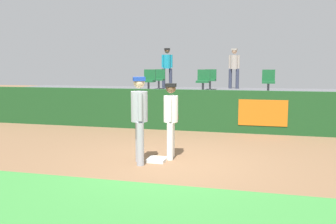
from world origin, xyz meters
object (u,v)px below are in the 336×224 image
object	(u,v)px
player_fielder_home	(171,115)
seat_front_left	(149,79)
player_runner_visitor	(139,114)
spectator_capped	(234,66)
seat_front_center	(203,80)
seat_back_left	(159,78)
seat_front_right	(268,80)
seat_back_center	(210,78)
first_base	(157,160)
spectator_hooded	(167,65)

from	to	relation	value
player_fielder_home	seat_front_left	bearing A→B (deg)	-164.90
player_runner_visitor	spectator_capped	bearing A→B (deg)	147.19
player_fielder_home	player_runner_visitor	bearing A→B (deg)	-49.21
seat_front_center	seat_back_left	size ratio (longest dim) A/B	1.00
seat_front_right	seat_back_left	distance (m)	4.85
player_fielder_home	spectator_capped	bearing A→B (deg)	166.75
seat_front_center	spectator_capped	world-z (taller)	spectator_capped
player_runner_visitor	seat_back_center	size ratio (longest dim) A/B	2.26
first_base	seat_front_right	xyz separation A→B (m)	(2.46, 5.59, 1.62)
first_base	seat_front_right	bearing A→B (deg)	66.29
first_base	player_runner_visitor	size ratio (longest dim) A/B	0.21
player_runner_visitor	seat_front_right	distance (m)	6.49
first_base	seat_front_left	bearing A→B (deg)	109.09
spectator_capped	seat_back_center	bearing A→B (deg)	57.14
first_base	seat_back_center	size ratio (longest dim) A/B	0.48
spectator_capped	seat_front_center	bearing A→B (deg)	80.28
seat_front_right	spectator_capped	distance (m)	3.20
seat_front_center	spectator_hooded	xyz separation A→B (m)	(-2.05, 2.59, 0.55)
seat_front_center	spectator_capped	distance (m)	3.01
seat_back_center	seat_back_left	xyz separation A→B (m)	(-2.21, -0.00, -0.00)
spectator_hooded	first_base	bearing A→B (deg)	81.10
seat_front_right	seat_front_left	xyz separation A→B (m)	(-4.39, 0.00, 0.00)
seat_back_center	seat_front_right	size ratio (longest dim) A/B	1.00
spectator_capped	first_base	bearing A→B (deg)	90.77
seat_front_center	player_fielder_home	bearing A→B (deg)	-89.07
seat_back_left	seat_back_center	bearing A→B (deg)	0.00
seat_back_left	seat_front_center	bearing A→B (deg)	-39.33
seat_front_center	first_base	bearing A→B (deg)	-91.54
first_base	seat_back_left	xyz separation A→B (m)	(-2.05, 7.39, 1.62)
seat_back_center	seat_front_center	bearing A→B (deg)	-90.38
seat_front_right	seat_back_center	bearing A→B (deg)	141.88
player_runner_visitor	spectator_capped	xyz separation A→B (m)	(1.36, 8.67, 1.09)
first_base	spectator_capped	size ratio (longest dim) A/B	0.23
player_fielder_home	seat_front_center	world-z (taller)	seat_front_center
player_runner_visitor	seat_back_left	xyz separation A→B (m)	(-1.73, 7.64, 0.56)
player_runner_visitor	seat_front_right	world-z (taller)	seat_front_right
player_fielder_home	seat_front_left	distance (m)	5.69
seat_back_center	spectator_capped	bearing A→B (deg)	49.29
seat_front_center	seat_front_left	distance (m)	2.09
seat_back_center	seat_front_left	distance (m)	2.77
first_base	seat_front_center	bearing A→B (deg)	88.46
seat_back_center	spectator_capped	size ratio (longest dim) A/B	0.49
first_base	spectator_hooded	size ratio (longest dim) A/B	0.23
player_fielder_home	player_runner_visitor	xyz separation A→B (m)	(-0.55, -0.62, 0.10)
seat_front_right	seat_back_left	xyz separation A→B (m)	(-4.50, 1.80, 0.00)
seat_front_center	spectator_hooded	bearing A→B (deg)	128.39
seat_front_center	spectator_hooded	size ratio (longest dim) A/B	0.48
first_base	spectator_capped	bearing A→B (deg)	82.92
player_fielder_home	spectator_hooded	bearing A→B (deg)	-172.20
first_base	seat_back_left	distance (m)	7.84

